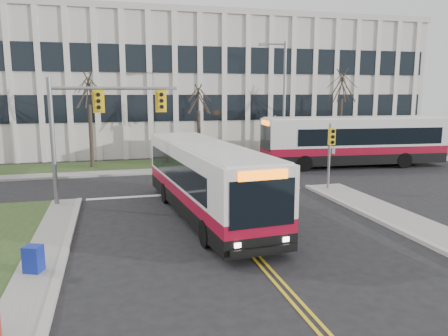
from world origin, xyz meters
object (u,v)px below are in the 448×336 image
(directory_sign, at_px, (207,150))
(bus_cross, at_px, (353,142))
(streetlight, at_px, (282,96))
(newspaper_box_blue, at_px, (34,261))
(bus_main, at_px, (206,181))

(directory_sign, xyz_separation_m, bus_cross, (10.40, -3.50, 0.64))
(streetlight, height_order, newspaper_box_blue, streetlight)
(directory_sign, bearing_deg, streetlight, -13.23)
(streetlight, height_order, bus_main, streetlight)
(directory_sign, bearing_deg, bus_cross, -18.61)
(streetlight, height_order, directory_sign, streetlight)
(directory_sign, distance_m, bus_cross, 10.99)
(streetlight, distance_m, directory_sign, 6.96)
(streetlight, bearing_deg, bus_main, -124.53)
(streetlight, xyz_separation_m, bus_main, (-8.62, -12.53, -3.59))
(bus_main, xyz_separation_m, newspaper_box_blue, (-6.44, -5.02, -1.13))
(bus_main, distance_m, bus_cross, 16.99)
(bus_cross, bearing_deg, newspaper_box_blue, -48.02)
(streetlight, relative_size, bus_main, 0.77)
(newspaper_box_blue, bearing_deg, bus_main, 59.69)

